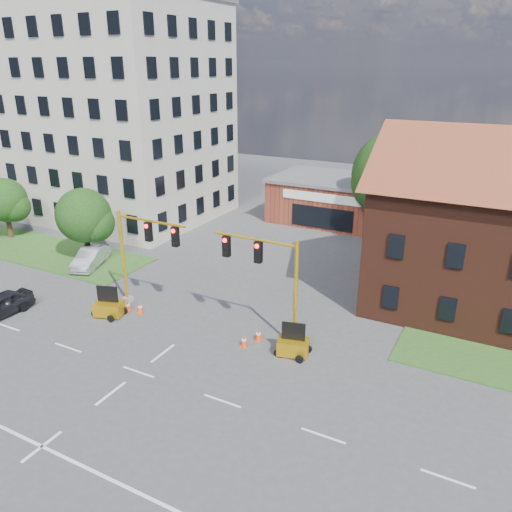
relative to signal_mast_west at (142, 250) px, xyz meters
name	(u,v)px	position (x,y,z in m)	size (l,w,h in m)	color
ground	(139,372)	(4.36, -6.00, -3.92)	(120.00, 120.00, 0.00)	#48484B
grass_verge_nw	(33,248)	(-15.64, 4.00, -3.88)	(22.00, 6.00, 0.08)	#2C5720
lane_markings	(95,405)	(4.36, -9.00, -3.91)	(60.00, 36.00, 0.01)	white
office_block	(118,112)	(-15.64, 15.91, 6.39)	(18.40, 15.40, 20.60)	beige
brick_shop	(337,199)	(4.36, 23.99, -1.76)	(12.40, 8.40, 4.30)	maroon
tree_large	(405,179)	(11.28, 21.08, 1.49)	(8.65, 8.24, 9.76)	#3A2015
tree_nw_front	(87,217)	(-9.43, 4.58, -0.44)	(4.49, 4.27, 5.78)	#3A2015
tree_nw_rear	(7,202)	(-19.45, 5.08, -0.55)	(4.05, 3.85, 5.46)	#3A2015
signal_mast_west	(142,250)	(0.00, 0.00, 0.00)	(5.30, 0.60, 6.20)	gray
signal_mast_east	(268,276)	(8.71, 0.00, 0.00)	(5.30, 0.60, 6.20)	gray
trailer_west	(109,307)	(-1.26, -2.07, -3.32)	(1.96, 1.60, 1.92)	gold
trailer_east	(293,345)	(10.65, -0.82, -3.34)	(1.83, 1.44, 1.85)	gold
cone_a	(128,306)	(-0.68, -1.02, -3.58)	(0.40, 0.40, 0.70)	#FC410D
cone_b	(140,308)	(0.17, -0.88, -3.58)	(0.40, 0.40, 0.70)	#FC410D
cone_c	(258,335)	(8.30, -0.35, -3.58)	(0.40, 0.40, 0.70)	#FC410D
cone_d	(244,341)	(7.91, -1.32, -3.58)	(0.40, 0.40, 0.70)	#FC410D
pickup_white	(401,282)	(13.96, 9.78, -3.15)	(2.55, 5.52, 1.54)	white
sedan_silver_front	(91,257)	(-8.29, 3.42, -3.19)	(1.54, 4.42, 1.46)	#B1B2B9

